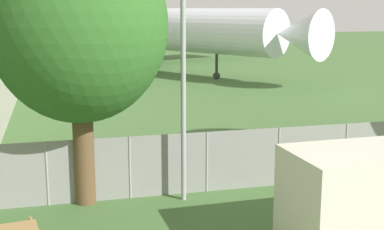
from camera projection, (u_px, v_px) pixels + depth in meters
name	position (u px, v px, depth m)	size (l,w,h in m)	color
perimeter_fence	(207.00, 162.00, 17.58)	(56.07, 0.07, 2.03)	gray
airplane	(126.00, 29.00, 52.95)	(31.81, 38.26, 11.78)	silver
portable_cabin	(367.00, 200.00, 13.35)	(4.04, 2.50, 2.57)	beige
tree_behind_benches	(79.00, 26.00, 15.69)	(5.29, 5.29, 8.41)	brown
light_mast	(183.00, 28.00, 15.98)	(0.44, 0.44, 9.04)	#99999E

